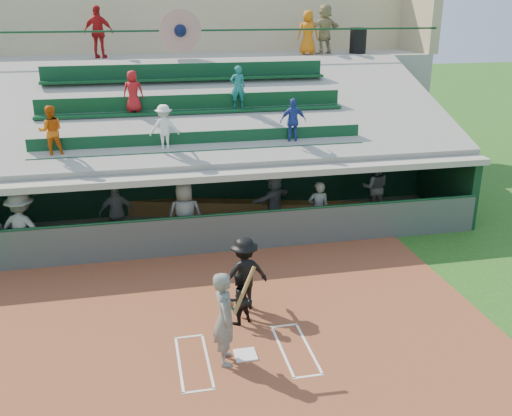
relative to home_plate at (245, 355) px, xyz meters
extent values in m
plane|color=#214F16|center=(0.00, 0.00, -0.04)|extent=(100.00, 100.00, 0.00)
cube|color=brown|center=(0.00, 0.50, -0.03)|extent=(11.00, 9.00, 0.02)
cube|color=white|center=(0.00, 0.00, 0.00)|extent=(0.43, 0.43, 0.03)
cube|color=silver|center=(-0.75, 0.00, -0.01)|extent=(0.05, 1.80, 0.01)
cube|color=white|center=(0.75, 0.00, -0.01)|extent=(0.05, 1.80, 0.01)
cube|color=white|center=(-1.30, 0.00, -0.01)|extent=(0.05, 1.80, 0.01)
cube|color=white|center=(1.30, 0.00, -0.01)|extent=(0.05, 1.80, 0.01)
cube|color=white|center=(-1.02, 0.90, -0.01)|extent=(0.60, 0.05, 0.01)
cube|color=white|center=(1.02, 0.90, -0.01)|extent=(0.60, 0.05, 0.01)
cube|color=silver|center=(-1.02, -0.90, -0.01)|extent=(0.60, 0.05, 0.01)
cube|color=white|center=(1.02, -0.90, -0.01)|extent=(0.60, 0.05, 0.01)
cube|color=gray|center=(0.00, 6.75, -0.02)|extent=(16.00, 3.50, 0.04)
cube|color=gray|center=(0.00, 13.50, 2.26)|extent=(20.00, 3.00, 4.60)
cube|color=#4C514C|center=(0.00, 5.00, 0.52)|extent=(16.00, 0.06, 1.10)
cylinder|color=#133C21|center=(0.00, 5.00, 1.09)|extent=(16.00, 0.08, 0.08)
cube|color=black|center=(0.00, 8.50, 1.07)|extent=(16.00, 0.25, 2.20)
cube|color=black|center=(8.00, 6.75, 1.07)|extent=(0.25, 3.50, 2.20)
cube|color=gray|center=(0.00, 6.75, 2.17)|extent=(16.40, 3.90, 0.18)
cube|color=gray|center=(0.00, 10.25, 1.12)|extent=(16.40, 3.50, 2.30)
cube|color=gray|center=(0.00, 11.90, 2.26)|extent=(16.40, 0.30, 4.60)
cube|color=gray|center=(0.00, 8.60, 3.42)|extent=(16.40, 6.51, 2.37)
cube|color=#0C371D|center=(0.00, 6.20, 2.62)|extent=(9.40, 0.42, 0.08)
cube|color=#0C351F|center=(0.00, 6.40, 2.88)|extent=(9.40, 0.06, 0.45)
cube|color=#0D3C1E|center=(0.00, 8.10, 3.37)|extent=(9.40, 0.42, 0.08)
cube|color=#0D3A1D|center=(0.00, 8.30, 3.62)|extent=(9.40, 0.06, 0.45)
cube|color=#0C361A|center=(0.00, 10.00, 4.12)|extent=(9.40, 0.42, 0.08)
cube|color=#0C381F|center=(0.00, 10.20, 4.38)|extent=(9.40, 0.06, 0.45)
imported|color=#CE570C|center=(-4.01, 6.30, 3.33)|extent=(0.70, 0.57, 1.34)
imported|color=white|center=(-1.03, 6.30, 3.29)|extent=(0.82, 0.48, 1.26)
imported|color=#253A96|center=(2.65, 6.30, 3.31)|extent=(0.78, 0.36, 1.30)
imported|color=#AA1318|center=(-1.80, 8.20, 4.02)|extent=(0.64, 0.45, 1.23)
imported|color=#186D6A|center=(1.39, 8.20, 4.06)|extent=(0.48, 0.31, 1.30)
cylinder|color=#123A1E|center=(0.00, 12.00, 5.56)|extent=(20.00, 0.07, 0.07)
cylinder|color=#AF2619|center=(0.00, 11.98, 5.56)|extent=(1.50, 0.06, 1.50)
sphere|color=#0E1438|center=(0.00, 11.95, 5.56)|extent=(0.44, 0.44, 0.44)
cube|color=tan|center=(0.00, 15.00, 6.16)|extent=(20.00, 0.40, 3.20)
cube|color=tan|center=(10.00, 13.50, 6.16)|extent=(0.40, 3.00, 3.20)
imported|color=#595C57|center=(-0.41, -0.08, 0.93)|extent=(0.50, 0.72, 1.89)
cylinder|color=olive|center=(-0.06, -0.23, 1.57)|extent=(0.56, 0.54, 0.75)
sphere|color=#915935|center=(-0.28, -0.08, 1.22)|extent=(0.10, 0.10, 0.10)
imported|color=black|center=(0.09, 1.24, 0.57)|extent=(0.70, 0.62, 1.18)
imported|color=black|center=(0.34, 1.86, 0.84)|extent=(1.19, 0.80, 1.71)
cube|color=olive|center=(-0.07, 8.01, 0.25)|extent=(15.85, 4.92, 0.49)
imported|color=#60625D|center=(-4.87, 5.29, 1.00)|extent=(1.47, 1.14, 2.00)
imported|color=#555752|center=(-2.49, 6.31, 0.87)|extent=(1.02, 0.43, 1.74)
imported|color=#585B56|center=(-0.64, 5.39, 0.98)|extent=(1.00, 0.68, 1.96)
imported|color=#5E615C|center=(2.18, 6.59, 0.83)|extent=(1.56, 1.25, 1.66)
imported|color=#575A55|center=(3.25, 5.50, 0.84)|extent=(0.66, 0.49, 1.68)
imported|color=#5C5F5A|center=(5.63, 6.94, 0.89)|extent=(1.03, 0.90, 1.77)
cylinder|color=black|center=(7.19, 13.03, 5.06)|extent=(0.66, 0.66, 1.00)
imported|color=#B21415|center=(-2.88, 13.02, 5.49)|extent=(1.17, 0.76, 1.86)
imported|color=#D2650C|center=(5.04, 12.90, 5.40)|extent=(0.93, 0.73, 1.67)
imported|color=tan|center=(5.77, 13.08, 5.52)|extent=(1.85, 1.23, 1.91)
camera|label=1|loc=(-1.79, -9.40, 6.57)|focal=40.00mm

